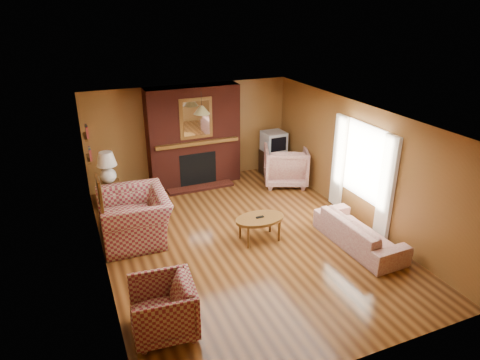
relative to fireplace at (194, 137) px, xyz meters
name	(u,v)px	position (x,y,z in m)	size (l,w,h in m)	color
floor	(243,240)	(0.00, -2.98, -1.18)	(6.50, 6.50, 0.00)	#41220E
ceiling	(243,117)	(0.00, -2.98, 1.22)	(6.50, 6.50, 0.00)	white
wall_back	(191,134)	(0.00, 0.27, 0.02)	(6.50, 6.50, 0.00)	brown
wall_front	(355,285)	(0.00, -6.23, 0.02)	(6.50, 6.50, 0.00)	brown
wall_left	(98,206)	(-2.50, -2.98, 0.02)	(6.50, 6.50, 0.00)	brown
wall_right	(358,163)	(2.50, -2.98, 0.02)	(6.50, 6.50, 0.00)	brown
fireplace	(194,137)	(0.00, 0.00, 0.00)	(2.20, 0.82, 2.40)	#49170F
window_right	(362,170)	(2.45, -3.18, -0.06)	(0.10, 1.85, 2.00)	beige
bookshelf	(88,143)	(-2.44, -1.08, 0.48)	(0.09, 0.55, 0.71)	brown
botanical_print	(100,193)	(-2.47, -3.28, 0.37)	(0.05, 0.40, 0.50)	brown
pendant_light	(202,110)	(0.00, -0.68, 0.82)	(0.36, 0.36, 0.48)	black
plaid_loveseat	(135,217)	(-1.85, -2.14, -0.72)	(1.41, 1.23, 0.92)	maroon
plaid_armchair	(163,308)	(-1.95, -4.79, -0.79)	(0.84, 0.86, 0.79)	maroon
floral_sofa	(359,232)	(1.90, -3.98, -0.90)	(1.90, 0.74, 0.55)	#C6B399
floral_armchair	(286,165)	(2.03, -0.89, -0.71)	(1.01, 1.04, 0.95)	#C6B399
coffee_table	(260,220)	(0.30, -3.09, -0.77)	(0.95, 0.59, 0.49)	brown
side_table	(111,195)	(-2.10, -0.53, -0.90)	(0.42, 0.42, 0.56)	brown
table_lamp	(107,166)	(-2.10, -0.53, -0.23)	(0.42, 0.42, 0.70)	white
tv_stand	(273,162)	(2.05, -0.18, -0.87)	(0.58, 0.52, 0.63)	black
crt_tv	(274,141)	(2.05, -0.19, -0.30)	(0.55, 0.55, 0.50)	#ADAFB5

